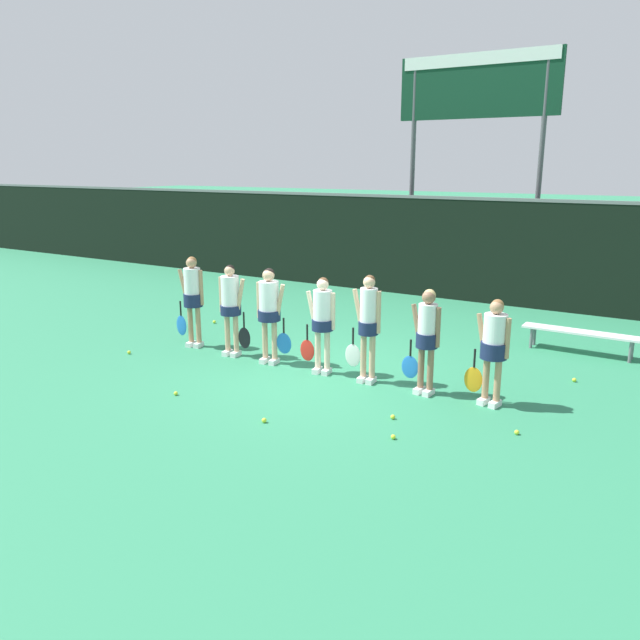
# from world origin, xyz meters

# --- Properties ---
(ground_plane) EXTENTS (140.00, 140.00, 0.00)m
(ground_plane) POSITION_xyz_m (0.00, 0.00, 0.00)
(ground_plane) COLOR #2D7F56
(fence_windscreen) EXTENTS (60.00, 0.08, 2.72)m
(fence_windscreen) POSITION_xyz_m (0.00, 7.01, 1.37)
(fence_windscreen) COLOR black
(fence_windscreen) RESTS_ON ground_plane
(scoreboard) EXTENTS (4.49, 0.15, 6.48)m
(scoreboard) POSITION_xyz_m (-0.38, 8.90, 5.15)
(scoreboard) COLOR #515156
(scoreboard) RESTS_ON ground_plane
(bench_courtside) EXTENTS (2.17, 0.40, 0.44)m
(bench_courtside) POSITION_xyz_m (3.65, 3.55, 0.39)
(bench_courtside) COLOR silver
(bench_courtside) RESTS_ON ground_plane
(player_0) EXTENTS (0.63, 0.37, 1.80)m
(player_0) POSITION_xyz_m (-3.02, 0.08, 1.07)
(player_0) COLOR tan
(player_0) RESTS_ON ground_plane
(player_1) EXTENTS (0.67, 0.39, 1.74)m
(player_1) POSITION_xyz_m (-1.98, -0.01, 1.03)
(player_1) COLOR tan
(player_1) RESTS_ON ground_plane
(player_2) EXTENTS (0.70, 0.41, 1.75)m
(player_2) POSITION_xyz_m (-1.09, -0.02, 1.05)
(player_2) COLOR tan
(player_2) RESTS_ON ground_plane
(player_3) EXTENTS (0.65, 0.37, 1.69)m
(player_3) POSITION_xyz_m (0.01, -0.01, 0.99)
(player_3) COLOR beige
(player_3) RESTS_ON ground_plane
(player_4) EXTENTS (0.62, 0.33, 1.81)m
(player_4) POSITION_xyz_m (0.88, -0.01, 1.06)
(player_4) COLOR tan
(player_4) RESTS_ON ground_plane
(player_5) EXTENTS (0.63, 0.34, 1.69)m
(player_5) POSITION_xyz_m (1.91, -0.02, 0.99)
(player_5) COLOR #8C664C
(player_5) RESTS_ON ground_plane
(player_6) EXTENTS (0.67, 0.40, 1.63)m
(player_6) POSITION_xyz_m (2.94, 0.05, 0.96)
(player_6) COLOR tan
(player_6) RESTS_ON ground_plane
(tennis_ball_0) EXTENTS (0.06, 0.06, 0.06)m
(tennis_ball_0) POSITION_xyz_m (2.21, -1.83, 0.03)
(tennis_ball_0) COLOR #CCE033
(tennis_ball_0) RESTS_ON ground_plane
(tennis_ball_1) EXTENTS (0.07, 0.07, 0.07)m
(tennis_ball_1) POSITION_xyz_m (0.42, -2.28, 0.03)
(tennis_ball_1) COLOR #CCE033
(tennis_ball_1) RESTS_ON ground_plane
(tennis_ball_2) EXTENTS (0.07, 0.07, 0.07)m
(tennis_ball_2) POSITION_xyz_m (-3.90, 1.69, 0.04)
(tennis_ball_2) COLOR #CCE033
(tennis_ball_2) RESTS_ON ground_plane
(tennis_ball_3) EXTENTS (0.07, 0.07, 0.07)m
(tennis_ball_3) POSITION_xyz_m (-2.95, 0.98, 0.03)
(tennis_ball_3) COLOR #CCE033
(tennis_ball_3) RESTS_ON ground_plane
(tennis_ball_4) EXTENTS (0.07, 0.07, 0.07)m
(tennis_ball_4) POSITION_xyz_m (3.57, -0.83, 0.03)
(tennis_ball_4) COLOR #CCE033
(tennis_ball_4) RESTS_ON ground_plane
(tennis_ball_5) EXTENTS (0.06, 0.06, 0.06)m
(tennis_ball_5) POSITION_xyz_m (-1.41, -2.14, 0.03)
(tennis_ball_5) COLOR #CCE033
(tennis_ball_5) RESTS_ON ground_plane
(tennis_ball_6) EXTENTS (0.07, 0.07, 0.07)m
(tennis_ball_6) POSITION_xyz_m (1.92, -1.22, 0.03)
(tennis_ball_6) COLOR #CCE033
(tennis_ball_6) RESTS_ON ground_plane
(tennis_ball_7) EXTENTS (0.07, 0.07, 0.07)m
(tennis_ball_7) POSITION_xyz_m (-3.73, -0.99, 0.03)
(tennis_ball_7) COLOR #CCE033
(tennis_ball_7) RESTS_ON ground_plane
(tennis_ball_8) EXTENTS (0.07, 0.07, 0.07)m
(tennis_ball_8) POSITION_xyz_m (3.86, 1.79, 0.03)
(tennis_ball_8) COLOR #CCE033
(tennis_ball_8) RESTS_ON ground_plane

